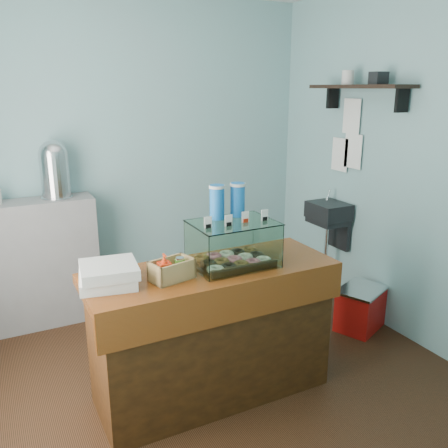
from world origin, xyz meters
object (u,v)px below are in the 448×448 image
display_case (232,240)px  coffee_urn (54,168)px  counter (212,331)px  red_cooler (360,308)px

display_case → coffee_urn: coffee_urn is taller
display_case → counter: bearing=-170.9°
counter → red_cooler: counter is taller
coffee_urn → counter: bearing=-66.9°
coffee_urn → red_cooler: (2.19, -1.36, -1.17)m
counter → coffee_urn: bearing=113.1°
counter → coffee_urn: size_ratio=3.34×
counter → coffee_urn: coffee_urn is taller
display_case → red_cooler: 1.63m
coffee_urn → red_cooler: size_ratio=0.94×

